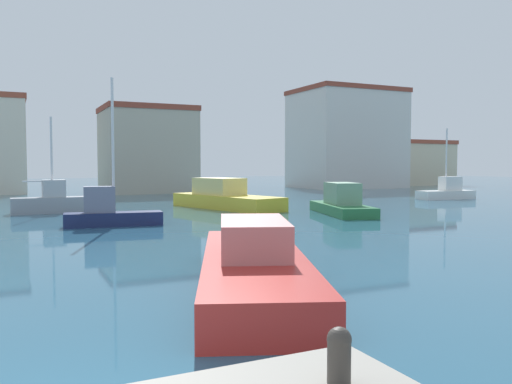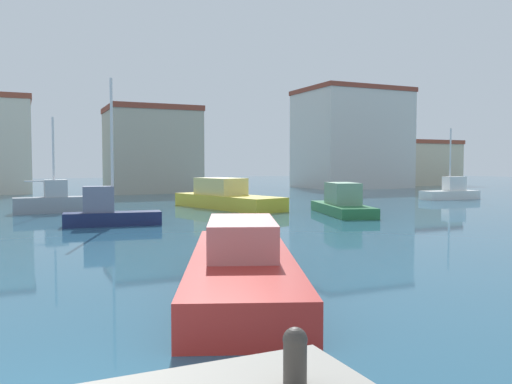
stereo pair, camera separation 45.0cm
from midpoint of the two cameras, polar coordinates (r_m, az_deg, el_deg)
name	(u,v)px [view 2 (the right image)]	position (r m, az deg, el deg)	size (l,w,h in m)	color
water	(308,213)	(29.35, 6.14, -2.26)	(160.00, 160.00, 0.00)	#285670
mooring_bollard	(295,353)	(4.67, 7.19, -17.18)	(0.21, 0.21, 0.49)	#38332D
sailboat_white_mid_harbor	(451,192)	(43.00, 20.88, 0.03)	(4.73, 1.84, 5.48)	white
motorboat_yellow_near_pier	(226,197)	(32.07, -2.93, -0.60)	(4.63, 8.65, 1.86)	gold
motorboat_red_far_right	(242,265)	(11.50, -0.43, -8.00)	(4.97, 8.25, 1.51)	#B22823
motorboat_green_behind_lamppost	(342,203)	(28.58, 9.90, -1.23)	(3.54, 6.38, 1.72)	#28703D
sailboat_grey_far_left	(55,201)	(31.10, -20.86, -0.93)	(4.30, 1.32, 5.34)	gray
sailboat_navy_inner_mooring	(109,212)	(23.75, -15.34, -2.09)	(4.28, 1.57, 6.48)	#19234C
harbor_office	(152,150)	(51.18, -11.14, 4.56)	(8.39, 7.50, 8.16)	#B2A893
waterfront_apartments	(351,139)	(61.15, 10.61, 5.78)	(11.47, 9.12, 11.27)	beige
warehouse_block	(399,163)	(71.22, 15.64, 3.12)	(13.04, 9.79, 5.77)	beige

